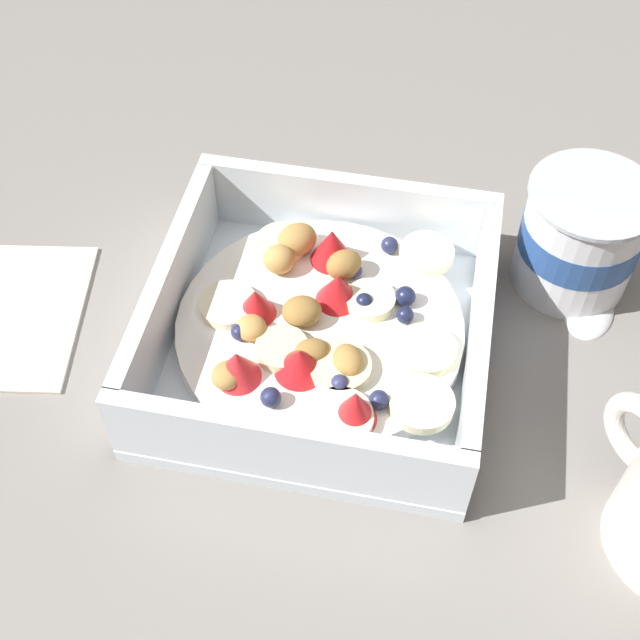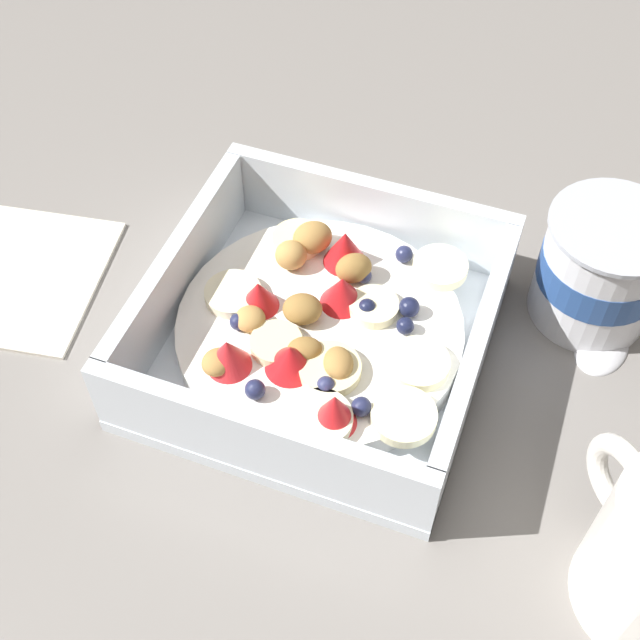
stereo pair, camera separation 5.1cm
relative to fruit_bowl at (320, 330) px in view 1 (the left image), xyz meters
The scene contains 4 objects.
ground_plane 0.02m from the fruit_bowl, ahead, with size 2.40×2.40×0.00m, color gray.
fruit_bowl is the anchor object (origin of this frame).
spoon 0.19m from the fruit_bowl, 27.70° to the left, with size 0.05×0.17×0.01m.
yogurt_cup 0.18m from the fruit_bowl, 31.44° to the left, with size 0.08×0.08×0.08m.
Camera 1 is at (0.05, -0.31, 0.43)m, focal length 47.54 mm.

